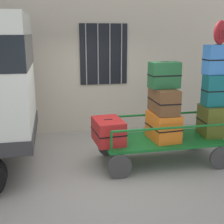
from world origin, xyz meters
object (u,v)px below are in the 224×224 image
object	(u,v)px
suitcase_left_bottom	(108,131)
suitcase_midleft_bottom	(163,126)
suitcase_center_middle	(216,90)
suitcase_center_top	(218,60)
suitcase_midleft_top	(164,75)
suitcase_center_bottom	(213,120)
luggage_cart	(162,143)
backpack	(221,33)
suitcase_midleft_middle	(164,100)

from	to	relation	value
suitcase_left_bottom	suitcase_midleft_bottom	world-z (taller)	suitcase_midleft_bottom
suitcase_left_bottom	suitcase_midleft_bottom	distance (m)	1.09
suitcase_center_middle	suitcase_center_top	bearing A→B (deg)	90.00
suitcase_midleft_top	suitcase_center_bottom	xyz separation A→B (m)	(1.08, -0.02, -0.95)
suitcase_left_bottom	suitcase_center_middle	distance (m)	2.28
luggage_cart	suitcase_center_middle	bearing A→B (deg)	-0.10
suitcase_midleft_bottom	suitcase_midleft_top	size ratio (longest dim) A/B	1.24
suitcase_left_bottom	suitcase_midleft_bottom	xyz separation A→B (m)	(1.08, -0.04, 0.04)
suitcase_midleft_bottom	backpack	bearing A→B (deg)	-1.28
suitcase_midleft_bottom	suitcase_midleft_middle	size ratio (longest dim) A/B	0.98
suitcase_left_bottom	suitcase_midleft_middle	world-z (taller)	suitcase_midleft_middle
luggage_cart	suitcase_center_top	bearing A→B (deg)	2.06
suitcase_center_top	backpack	xyz separation A→B (m)	(-0.05, -0.09, 0.51)
suitcase_center_bottom	suitcase_center_top	distance (m)	1.22
suitcase_center_top	backpack	size ratio (longest dim) A/B	1.29
luggage_cart	suitcase_center_top	distance (m)	1.95
suitcase_center_bottom	suitcase_midleft_bottom	bearing A→B (deg)	-177.72
suitcase_center_top	suitcase_center_bottom	bearing A→B (deg)	-90.00
suitcase_center_bottom	suitcase_center_middle	bearing A→B (deg)	-90.00
suitcase_center_bottom	backpack	world-z (taller)	backpack
backpack	suitcase_center_bottom	bearing A→B (deg)	55.23
suitcase_midleft_bottom	suitcase_center_bottom	bearing A→B (deg)	2.28
luggage_cart	suitcase_center_bottom	distance (m)	1.16
suitcase_center_middle	backpack	world-z (taller)	backpack
suitcase_midleft_middle	backpack	size ratio (longest dim) A/B	1.69
suitcase_midleft_bottom	suitcase_left_bottom	bearing A→B (deg)	177.71
suitcase_midleft_middle	suitcase_center_top	bearing A→B (deg)	1.14
luggage_cart	suitcase_left_bottom	size ratio (longest dim) A/B	3.13
suitcase_midleft_bottom	suitcase_center_bottom	size ratio (longest dim) A/B	1.16
suitcase_midleft_top	suitcase_center_top	world-z (taller)	suitcase_center_top
suitcase_left_bottom	suitcase_center_bottom	xyz separation A→B (m)	(2.17, -0.00, 0.08)
suitcase_left_bottom	suitcase_center_bottom	distance (m)	2.17
suitcase_midleft_top	suitcase_center_middle	world-z (taller)	suitcase_midleft_top
backpack	suitcase_left_bottom	bearing A→B (deg)	178.21
suitcase_left_bottom	suitcase_center_top	size ratio (longest dim) A/B	1.36
suitcase_left_bottom	suitcase_center_bottom	world-z (taller)	suitcase_center_bottom
suitcase_midleft_bottom	suitcase_center_middle	world-z (taller)	suitcase_center_middle
suitcase_midleft_bottom	luggage_cart	bearing A→B (deg)	90.00
luggage_cart	backpack	xyz separation A→B (m)	(1.04, -0.05, 2.13)
suitcase_midleft_middle	suitcase_center_bottom	size ratio (longest dim) A/B	1.19
suitcase_center_bottom	suitcase_midleft_middle	bearing A→B (deg)	-179.98
suitcase_left_bottom	suitcase_center_middle	xyz separation A→B (m)	(2.17, -0.02, 0.71)
suitcase_midleft_middle	suitcase_midleft_bottom	bearing A→B (deg)	-90.00
suitcase_midleft_bottom	suitcase_center_bottom	distance (m)	1.09
suitcase_midleft_middle	suitcase_center_top	xyz separation A→B (m)	(1.08, 0.02, 0.76)
suitcase_midleft_middle	luggage_cart	bearing A→B (deg)	-90.00
suitcase_left_bottom	suitcase_midleft_bottom	size ratio (longest dim) A/B	1.06
suitcase_center_middle	suitcase_midleft_bottom	bearing A→B (deg)	-178.76
luggage_cart	suitcase_midleft_top	bearing A→B (deg)	90.00
suitcase_midleft_bottom	suitcase_center_top	xyz separation A→B (m)	(1.08, 0.06, 1.27)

